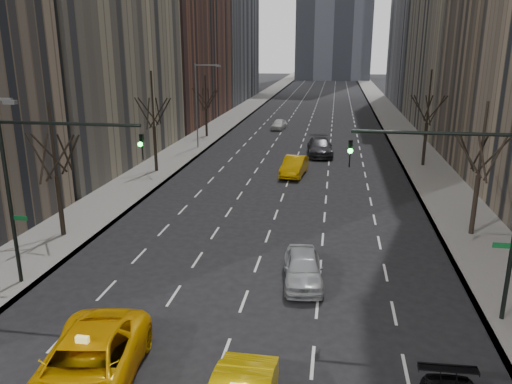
% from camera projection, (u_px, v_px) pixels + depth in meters
% --- Properties ---
extents(sidewalk_left, '(4.50, 320.00, 0.15)m').
position_uv_depth(sidewalk_left, '(234.00, 117.00, 78.98)').
color(sidewalk_left, slate).
rests_on(sidewalk_left, ground).
extents(sidewalk_right, '(4.50, 320.00, 0.15)m').
position_uv_depth(sidewalk_right, '(393.00, 120.00, 75.29)').
color(sidewalk_right, slate).
rests_on(sidewalk_right, ground).
extents(tree_lw_b, '(3.36, 3.50, 7.82)m').
position_uv_depth(tree_lw_b, '(57.00, 176.00, 28.64)').
color(tree_lw_b, black).
rests_on(tree_lw_b, ground).
extents(tree_lw_c, '(3.36, 3.50, 8.74)m').
position_uv_depth(tree_lw_c, '(154.00, 127.00, 43.71)').
color(tree_lw_c, black).
rests_on(tree_lw_c, ground).
extents(tree_lw_d, '(3.36, 3.50, 7.36)m').
position_uv_depth(tree_lw_d, '(206.00, 108.00, 60.90)').
color(tree_lw_d, black).
rests_on(tree_lw_d, ground).
extents(tree_rw_b, '(3.36, 3.50, 7.82)m').
position_uv_depth(tree_rw_b, '(478.00, 176.00, 28.82)').
color(tree_rw_b, black).
rests_on(tree_rw_b, ground).
extents(tree_rw_c, '(3.36, 3.50, 8.74)m').
position_uv_depth(tree_rw_c, '(427.00, 124.00, 45.79)').
color(tree_rw_c, black).
rests_on(tree_rw_c, ground).
extents(traffic_mast_left, '(6.69, 0.39, 8.00)m').
position_uv_depth(traffic_mast_left, '(40.00, 174.00, 22.02)').
color(traffic_mast_left, black).
rests_on(traffic_mast_left, ground).
extents(traffic_mast_right, '(6.69, 0.39, 8.00)m').
position_uv_depth(traffic_mast_right, '(474.00, 192.00, 19.28)').
color(traffic_mast_right, black).
rests_on(traffic_mast_right, ground).
extents(streetlight_far, '(2.83, 0.22, 9.00)m').
position_uv_depth(streetlight_far, '(200.00, 97.00, 53.51)').
color(streetlight_far, slate).
rests_on(streetlight_far, ground).
extents(taxi_suv, '(3.96, 7.01, 1.85)m').
position_uv_depth(taxi_suv, '(86.00, 368.00, 16.12)').
color(taxi_suv, '#EDA904').
rests_on(taxi_suv, ground).
extents(silver_sedan_ahead, '(2.29, 4.66, 1.53)m').
position_uv_depth(silver_sedan_ahead, '(303.00, 268.00, 23.75)').
color(silver_sedan_ahead, '#A0A4A8').
rests_on(silver_sedan_ahead, ground).
extents(far_taxi, '(2.26, 5.15, 1.65)m').
position_uv_depth(far_taxi, '(294.00, 166.00, 43.52)').
color(far_taxi, '#EDA705').
rests_on(far_taxi, ground).
extents(far_suv_grey, '(3.02, 6.27, 1.76)m').
position_uv_depth(far_suv_grey, '(320.00, 147.00, 51.48)').
color(far_suv_grey, '#2B2A2F').
rests_on(far_suv_grey, ground).
extents(far_car_white, '(2.00, 4.13, 1.36)m').
position_uv_depth(far_car_white, '(279.00, 124.00, 67.55)').
color(far_car_white, silver).
rests_on(far_car_white, ground).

